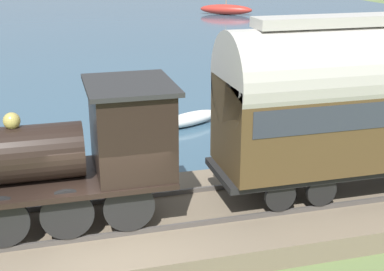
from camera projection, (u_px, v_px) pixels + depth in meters
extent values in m
plane|color=#607542|center=(118.00, 269.00, 11.50)|extent=(200.00, 200.00, 0.00)
cube|color=#38566B|center=(56.00, 20.00, 51.42)|extent=(80.00, 80.00, 0.01)
cube|color=#756651|center=(110.00, 229.00, 12.59)|extent=(4.49, 56.00, 0.54)
cube|color=#4C4742|center=(114.00, 235.00, 11.69)|extent=(0.07, 54.88, 0.12)
cube|color=#4C4742|center=(105.00, 201.00, 13.26)|extent=(0.07, 54.88, 0.12)
cylinder|color=black|center=(129.00, 207.00, 11.57)|extent=(0.12, 1.13, 1.13)
cylinder|color=black|center=(118.00, 176.00, 13.15)|extent=(0.12, 1.13, 1.13)
cylinder|color=black|center=(67.00, 214.00, 11.25)|extent=(0.12, 1.13, 1.13)
cylinder|color=black|center=(64.00, 182.00, 12.82)|extent=(0.12, 1.13, 1.13)
cylinder|color=black|center=(2.00, 222.00, 10.92)|extent=(0.12, 1.13, 1.13)
cylinder|color=black|center=(6.00, 188.00, 12.50)|extent=(0.12, 1.13, 1.13)
cube|color=black|center=(64.00, 179.00, 11.88)|extent=(2.23, 4.77, 0.12)
cylinder|color=black|center=(16.00, 154.00, 11.42)|extent=(1.23, 2.86, 1.23)
sphere|color=tan|center=(12.00, 121.00, 11.17)|extent=(0.36, 0.36, 0.36)
cube|color=black|center=(131.00, 129.00, 11.93)|extent=(2.13, 1.67, 1.93)
cube|color=#282828|center=(129.00, 85.00, 11.59)|extent=(2.33, 1.91, 0.10)
cylinder|color=black|center=(321.00, 191.00, 12.77)|extent=(0.12, 0.76, 0.76)
cylinder|color=black|center=(290.00, 164.00, 14.35)|extent=(0.12, 0.76, 0.76)
cylinder|color=black|center=(280.00, 196.00, 12.51)|extent=(0.12, 0.76, 0.76)
cylinder|color=black|center=(253.00, 168.00, 14.08)|extent=(0.12, 0.76, 0.76)
cube|color=black|center=(373.00, 158.00, 13.93)|extent=(2.00, 8.54, 0.16)
cube|color=#4C381E|center=(378.00, 115.00, 13.54)|extent=(2.22, 8.20, 2.22)
cube|color=#2D333D|center=(380.00, 100.00, 13.41)|extent=(2.25, 7.69, 0.62)
cylinder|color=#B2ADA3|center=(383.00, 72.00, 13.17)|extent=(2.34, 8.20, 2.34)
ellipsoid|color=#B72D23|center=(226.00, 9.00, 55.46)|extent=(4.23, 5.41, 1.04)
ellipsoid|color=beige|center=(324.00, 116.00, 21.19)|extent=(2.68, 2.97, 0.44)
ellipsoid|color=silver|center=(191.00, 119.00, 20.76)|extent=(1.77, 2.77, 0.51)
ellipsoid|color=#B7B2A3|center=(138.00, 152.00, 17.40)|extent=(1.55, 2.02, 0.51)
ellipsoid|color=beige|center=(266.00, 89.00, 25.50)|extent=(1.26, 2.37, 0.32)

